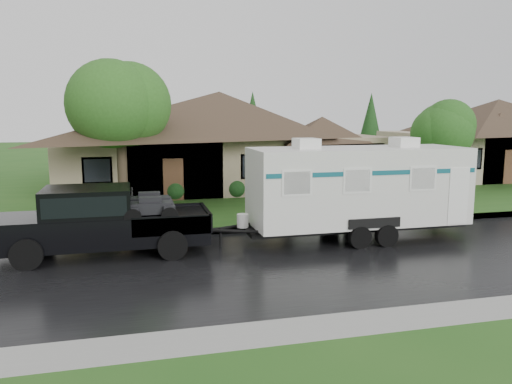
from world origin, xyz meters
TOP-DOWN VIEW (x-y plane):
  - ground at (0.00, 0.00)m, footprint 140.00×140.00m
  - road at (0.00, -2.00)m, footprint 140.00×8.00m
  - curb at (0.00, 2.25)m, footprint 140.00×0.50m
  - lawn at (0.00, 15.00)m, footprint 140.00×26.00m
  - house_main at (2.29, 13.84)m, footprint 19.44×10.80m
  - house_neighbor at (22.27, 14.34)m, footprint 15.12×9.72m
  - tree_left_green at (-3.64, 7.15)m, footprint 4.01×4.01m
  - tree_right_green at (12.36, 6.96)m, footprint 3.02×3.02m
  - shrub_row at (2.00, 9.30)m, footprint 13.60×1.00m
  - pickup_truck at (-4.29, 0.19)m, footprint 6.53×2.48m
  - travel_trailer at (4.53, 0.19)m, footprint 8.05×2.83m

SIDE VIEW (x-z plane):
  - ground at x=0.00m, z-range 0.00..0.00m
  - road at x=0.00m, z-range 0.00..0.01m
  - curb at x=0.00m, z-range 0.00..0.15m
  - lawn at x=0.00m, z-range 0.00..0.15m
  - shrub_row at x=2.00m, z-range 0.15..1.15m
  - pickup_truck at x=-4.29m, z-range 0.08..2.25m
  - travel_trailer at x=4.53m, z-range 0.11..3.72m
  - house_neighbor at x=22.27m, z-range 0.10..6.55m
  - house_main at x=2.29m, z-range 0.14..7.04m
  - tree_right_green at x=12.36m, z-range 1.11..6.11m
  - tree_left_green at x=-3.64m, z-range 1.44..8.08m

